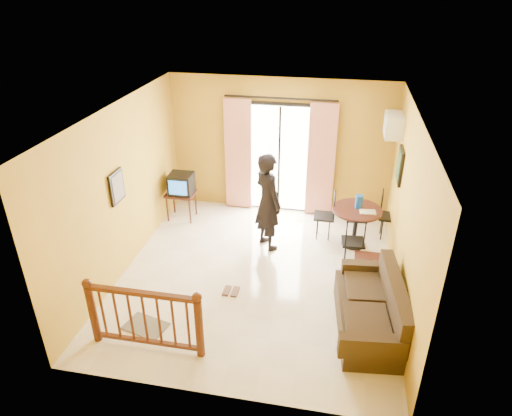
% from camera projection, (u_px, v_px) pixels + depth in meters
% --- Properties ---
extents(ground, '(5.00, 5.00, 0.00)m').
position_uv_depth(ground, '(257.00, 275.00, 7.72)').
color(ground, beige).
rests_on(ground, ground).
extents(room_shell, '(5.00, 5.00, 5.00)m').
position_uv_depth(room_shell, '(257.00, 184.00, 6.93)').
color(room_shell, white).
rests_on(room_shell, ground).
extents(balcony_door, '(2.25, 0.14, 2.46)m').
position_uv_depth(balcony_door, '(279.00, 158.00, 9.29)').
color(balcony_door, black).
rests_on(balcony_door, ground).
extents(tv_table, '(0.57, 0.48, 0.58)m').
position_uv_depth(tv_table, '(181.00, 196.00, 9.29)').
color(tv_table, black).
rests_on(tv_table, ground).
extents(television, '(0.47, 0.43, 0.42)m').
position_uv_depth(television, '(181.00, 184.00, 9.14)').
color(television, black).
rests_on(television, tv_table).
extents(picture_left, '(0.05, 0.42, 0.52)m').
position_uv_depth(picture_left, '(117.00, 187.00, 7.20)').
color(picture_left, black).
rests_on(picture_left, room_shell).
extents(dining_table, '(0.90, 0.90, 0.75)m').
position_uv_depth(dining_table, '(356.00, 217.00, 8.32)').
color(dining_table, black).
rests_on(dining_table, ground).
extents(water_jug, '(0.13, 0.13, 0.25)m').
position_uv_depth(water_jug, '(359.00, 202.00, 8.23)').
color(water_jug, '#1243A9').
rests_on(water_jug, dining_table).
extents(serving_tray, '(0.29, 0.20, 0.02)m').
position_uv_depth(serving_tray, '(368.00, 212.00, 8.12)').
color(serving_tray, beige).
rests_on(serving_tray, dining_table).
extents(dining_chairs, '(1.63, 1.48, 0.95)m').
position_uv_depth(dining_chairs, '(353.00, 245.00, 8.57)').
color(dining_chairs, black).
rests_on(dining_chairs, ground).
extents(air_conditioner, '(0.31, 0.60, 0.40)m').
position_uv_depth(air_conditioner, '(393.00, 125.00, 8.07)').
color(air_conditioner, white).
rests_on(air_conditioner, room_shell).
extents(botanical_print, '(0.05, 0.50, 0.60)m').
position_uv_depth(botanical_print, '(400.00, 166.00, 7.72)').
color(botanical_print, black).
rests_on(botanical_print, room_shell).
extents(coffee_table, '(0.52, 0.93, 0.41)m').
position_uv_depth(coffee_table, '(370.00, 275.00, 7.28)').
color(coffee_table, black).
rests_on(coffee_table, ground).
extents(bowl, '(0.24, 0.24, 0.07)m').
position_uv_depth(bowl, '(372.00, 265.00, 7.23)').
color(bowl, '#4E301B').
rests_on(bowl, coffee_table).
extents(sofa, '(1.01, 1.88, 0.86)m').
position_uv_depth(sofa, '(373.00, 312.00, 6.42)').
color(sofa, '#312213').
rests_on(sofa, ground).
extents(standing_person, '(0.77, 0.79, 1.83)m').
position_uv_depth(standing_person, '(268.00, 202.00, 8.14)').
color(standing_person, black).
rests_on(standing_person, ground).
extents(stair_balustrade, '(1.63, 0.13, 1.04)m').
position_uv_depth(stair_balustrade, '(144.00, 315.00, 6.00)').
color(stair_balustrade, '#471E0F').
rests_on(stair_balustrade, ground).
extents(doormat, '(0.68, 0.54, 0.02)m').
position_uv_depth(doormat, '(146.00, 326.00, 6.61)').
color(doormat, '#605A4C').
rests_on(doormat, ground).
extents(sandals, '(0.24, 0.25, 0.03)m').
position_uv_depth(sandals, '(231.00, 291.00, 7.32)').
color(sandals, '#4E301B').
rests_on(sandals, ground).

